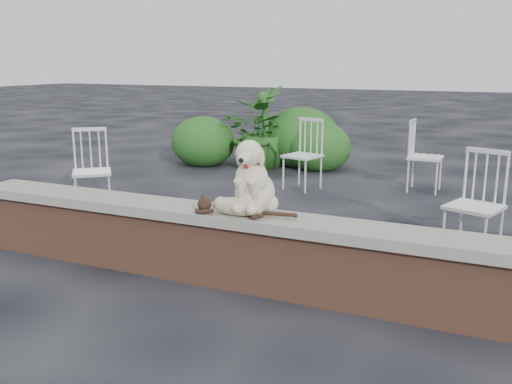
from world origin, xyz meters
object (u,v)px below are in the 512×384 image
at_px(potted_plant_b, 264,127).
at_px(dog, 255,175).
at_px(chair_d, 474,205).
at_px(potted_plant_a, 257,135).
at_px(chair_b, 302,155).
at_px(cat, 237,205).
at_px(chair_e, 426,156).
at_px(chair_a, 92,171).

bearing_deg(potted_plant_b, dog, -67.38).
relative_size(chair_d, potted_plant_a, 0.85).
distance_m(chair_b, potted_plant_b, 1.67).
xyz_separation_m(chair_d, potted_plant_b, (-3.36, 3.16, 0.19)).
distance_m(dog, cat, 0.27).
relative_size(chair_e, potted_plant_b, 0.72).
height_order(cat, chair_a, chair_a).
xyz_separation_m(chair_a, potted_plant_b, (0.72, 3.29, 0.19)).
bearing_deg(dog, cat, -121.70).
height_order(chair_e, potted_plant_a, potted_plant_a).
height_order(chair_d, chair_b, same).
bearing_deg(chair_d, dog, -118.47).
height_order(chair_d, potted_plant_b, potted_plant_b).
bearing_deg(potted_plant_b, chair_a, -102.29).
xyz_separation_m(cat, chair_d, (1.56, 1.50, -0.19)).
bearing_deg(dog, chair_d, 38.76).
distance_m(potted_plant_a, potted_plant_b, 0.22).
xyz_separation_m(chair_b, chair_a, (-1.81, -2.04, 0.00)).
bearing_deg(dog, chair_b, 99.88).
height_order(dog, chair_d, dog).
bearing_deg(chair_e, potted_plant_b, 75.94).
relative_size(dog, chair_a, 0.61).
distance_m(chair_d, chair_a, 4.08).
distance_m(cat, chair_e, 4.05).
relative_size(chair_b, chair_e, 1.00).
bearing_deg(chair_e, dog, 170.09).
xyz_separation_m(cat, potted_plant_b, (-1.80, 4.66, -0.00)).
relative_size(chair_b, potted_plant_b, 0.72).
bearing_deg(potted_plant_b, chair_b, -48.73).
bearing_deg(dog, chair_a, 151.22).
relative_size(cat, chair_a, 0.96).
bearing_deg(potted_plant_a, potted_plant_b, 74.29).
xyz_separation_m(chair_d, chair_a, (-4.08, -0.13, 0.00)).
distance_m(dog, chair_b, 3.38).
relative_size(chair_d, potted_plant_b, 0.72).
xyz_separation_m(cat, chair_a, (-2.52, 1.37, -0.19)).
distance_m(cat, chair_b, 3.49).
height_order(chair_d, potted_plant_a, potted_plant_a).
distance_m(chair_e, chair_a, 4.22).
distance_m(dog, potted_plant_b, 4.89).
distance_m(cat, potted_plant_a, 4.84).
bearing_deg(chair_e, chair_d, -162.11).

